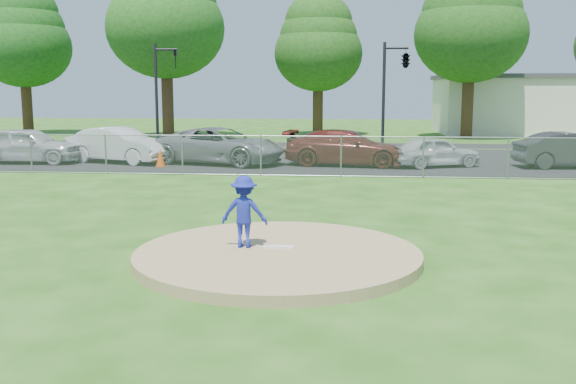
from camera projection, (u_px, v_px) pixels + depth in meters
The scene contains 21 objects.
ground at pixel (311, 184), 21.94m from camera, with size 120.00×120.00×0.00m, color #1F4F11.
pitchers_mound at pixel (278, 256), 12.10m from camera, with size 5.40×5.40×0.20m, color #A08458.
pitching_rubber at pixel (279, 247), 12.28m from camera, with size 0.60×0.15×0.04m, color white.
chain_link_fence at pixel (314, 156), 23.79m from camera, with size 40.00×0.06×1.50m, color gray.
parking_lot at pixel (320, 163), 28.33m from camera, with size 50.00×8.00×0.01m, color black.
street at pixel (326, 148), 35.70m from camera, with size 60.00×7.00×0.01m, color black.
commercial_building at pixel (549, 104), 47.59m from camera, with size 16.40×9.40×4.30m.
tree_far_left at pixel (23, 35), 45.55m from camera, with size 6.72×6.72×10.74m.
tree_left at pixel (165, 13), 42.34m from camera, with size 7.84×7.84×12.53m.
tree_center at pixel (318, 42), 44.61m from camera, with size 6.16×6.16×9.84m.
tree_right at pixel (471, 20), 41.50m from camera, with size 7.28×7.28×11.63m.
traffic_signal_left at pixel (161, 87), 34.05m from camera, with size 1.28×0.20×5.60m.
traffic_signal_center at pixel (404, 62), 32.63m from camera, with size 1.42×2.48×5.60m.
pitcher at pixel (244, 212), 12.26m from camera, with size 0.89×0.51×1.38m, color #1B2698.
traffic_cone at pixel (160, 157), 26.91m from camera, with size 0.40×0.40×0.78m, color #E0550B.
parked_car_silver at pixel (28, 145), 28.14m from camera, with size 1.87×4.65×1.58m, color silver.
parked_car_white at pixel (119, 145), 28.29m from camera, with size 1.65×4.73×1.56m, color silver.
parked_car_gray at pixel (220, 146), 27.83m from camera, with size 2.62×5.68×1.58m, color gray.
parked_car_darkred at pixel (346, 148), 27.23m from camera, with size 2.13×5.23×1.52m, color #5C1C17.
parked_car_pearl at pixel (435, 152), 26.75m from camera, with size 1.52×3.77×1.28m, color silver.
parked_car_charcoal at pixel (571, 150), 26.43m from camera, with size 1.55×4.44×1.46m, color #2A292C.
Camera 1 is at (1.33, -11.69, 3.19)m, focal length 40.00 mm.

